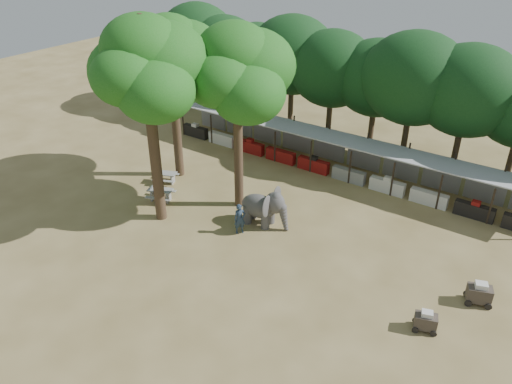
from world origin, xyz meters
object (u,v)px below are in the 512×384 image
Objects in this scene: yard_tree_left at (171,59)px; picnic_table_near at (161,193)px; yard_tree_back at (237,72)px; elephant at (264,207)px; cart_front at (426,321)px; cart_back at (479,293)px; yard_tree_center at (146,68)px; handler at (240,219)px; picnic_table_far at (166,176)px.

picnic_table_near is (1.63, -3.67, -7.67)m from yard_tree_left.
elephant is (2.77, -1.22, -7.35)m from yard_tree_back.
yard_tree_back is at bearing -9.46° from yard_tree_left.
cart_back is (1.52, 3.19, 0.08)m from cart_front.
yard_tree_center is 8.89m from picnic_table_near.
handler is at bearing 167.41° from cart_back.
handler is at bearing -25.05° from yard_tree_left.
yard_tree_left reaches higher than handler.
picnic_table_far is (-7.90, 2.08, -0.43)m from handler.
yard_tree_back is at bearing 144.28° from cart_front.
yard_tree_back is 7.94m from elephant.
yard_tree_center is 8.42× the size of cart_back.
handler is 1.31× the size of cart_back.
elephant is 1.72m from handler.
handler reaches higher than cart_front.
yard_tree_left is at bearing 74.18° from picnic_table_far.
elephant is 7.31m from picnic_table_near.
cart_front is 0.87× the size of cart_back.
yard_tree_center is 20.21m from cart_back.
handler is (-0.68, -1.56, -0.26)m from elephant.
yard_tree_center reaches higher than cart_back.
picnic_table_near is 19.49m from cart_back.
handler is 13.07m from cart_back.
yard_tree_left is 21.68m from cart_front.
handler is at bearing 154.24° from cart_front.
cart_back is at bearing -4.55° from yard_tree_back.
yard_tree_left is 7.71× the size of cart_back.
yard_tree_left reaches higher than cart_back.
yard_tree_center is 9.72× the size of cart_front.
yard_tree_center is 9.73m from picnic_table_far.
picnic_table_far is at bearing 114.26° from handler.
picnic_table_near is at bearing 164.78° from cart_back.
yard_tree_center is 10.25m from elephant.
elephant is 2.22× the size of cart_back.
elephant is at bearing -8.62° from picnic_table_near.
yard_tree_left is 0.92× the size of yard_tree_center.
yard_tree_center is 6.45× the size of handler.
yard_tree_left is at bearing 159.69° from elephant.
yard_tree_left is 0.97× the size of yard_tree_back.
yard_tree_left is 5.69× the size of picnic_table_far.
elephant is 1.70× the size of handler.
cart_back is (12.97, 1.58, -0.34)m from handler.
yard_tree_center is 9.79m from handler.
yard_tree_back reaches higher than picnic_table_near.
cart_front is (10.77, -3.16, -0.68)m from elephant.
picnic_table_far is at bearing 170.41° from elephant.
cart_front is at bearing -58.94° from handler.
picnic_table_far is at bearing 159.08° from cart_back.
yard_tree_center is at bearing -64.26° from picnic_table_near.
picnic_table_far is at bearing 130.37° from yard_tree_center.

